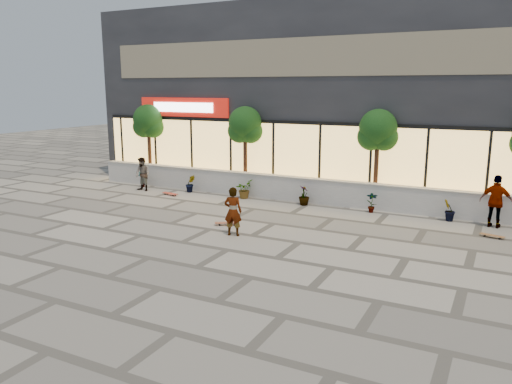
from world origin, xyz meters
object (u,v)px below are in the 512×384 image
at_px(tree_west, 148,123).
at_px(skateboard_left, 170,194).
at_px(skater_left, 143,174).
at_px(tree_midwest, 245,127).
at_px(skater_right_near, 496,201).
at_px(skateboard_center, 227,223).
at_px(skateboard_right_near, 492,235).
at_px(tree_mideast, 378,132).
at_px(skater_center, 233,211).

height_order(tree_west, skateboard_left, tree_west).
bearing_deg(skater_left, skateboard_left, 1.30).
bearing_deg(tree_midwest, skater_right_near, -7.59).
bearing_deg(skateboard_center, skateboard_right_near, -13.62).
bearing_deg(tree_mideast, tree_west, 180.00).
height_order(tree_midwest, skater_center, tree_midwest).
bearing_deg(tree_west, skateboard_center, -35.08).
xyz_separation_m(tree_mideast, skateboard_left, (-8.63, -2.23, -2.90)).
bearing_deg(skateboard_left, tree_west, 152.32).
xyz_separation_m(skater_center, skateboard_left, (-5.55, 4.08, -0.72)).
relative_size(tree_west, skateboard_right_near, 5.09).
distance_m(tree_west, tree_midwest, 5.50).
bearing_deg(skater_left, skateboard_right_near, 5.94).
bearing_deg(tree_west, skater_right_near, -5.00).
relative_size(tree_mideast, skateboard_right_near, 5.09).
height_order(skater_center, skater_right_near, skater_right_near).
relative_size(skateboard_center, skateboard_left, 0.98).
distance_m(tree_west, skateboard_right_near, 16.50).
bearing_deg(skater_right_near, tree_midwest, 1.49).
bearing_deg(skateboard_center, skateboard_left, 115.90).
bearing_deg(skateboard_right_near, skater_center, -140.77).
relative_size(skater_left, skater_right_near, 0.85).
relative_size(tree_west, skateboard_left, 4.61).
height_order(skateboard_center, skateboard_right_near, skateboard_center).
bearing_deg(tree_west, skater_left, -60.10).
relative_size(tree_midwest, skateboard_left, 4.61).
distance_m(skater_right_near, skateboard_left, 13.18).
bearing_deg(tree_mideast, skateboard_right_near, -31.56).
relative_size(tree_west, skater_right_near, 2.13).
relative_size(tree_midwest, skateboard_center, 4.72).
xyz_separation_m(skater_left, skateboard_right_near, (14.85, -0.76, -0.71)).
bearing_deg(skater_left, skateboard_center, -18.50).
height_order(tree_west, tree_mideast, same).
height_order(tree_west, tree_midwest, same).
xyz_separation_m(skater_right_near, skateboard_right_near, (-0.00, -1.36, -0.84)).
height_order(tree_midwest, skateboard_center, tree_midwest).
xyz_separation_m(skateboard_center, skateboard_left, (-4.75, 3.12, -0.00)).
relative_size(skater_center, skater_left, 1.03).
bearing_deg(skater_right_near, tree_west, 4.09).
bearing_deg(skateboard_left, skateboard_right_near, 7.85).
bearing_deg(skater_center, tree_mideast, -130.11).
height_order(skater_center, skateboard_left, skater_center).
xyz_separation_m(skater_right_near, skateboard_left, (-13.13, -0.83, -0.83)).
distance_m(tree_west, tree_mideast, 11.50).
height_order(tree_west, skateboard_right_near, tree_west).
distance_m(tree_midwest, skater_left, 5.27).
distance_m(tree_west, skateboard_center, 9.75).
xyz_separation_m(tree_west, tree_mideast, (11.50, 0.00, 0.00)).
bearing_deg(tree_mideast, tree_midwest, 180.00).
bearing_deg(skateboard_center, tree_midwest, 80.82).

